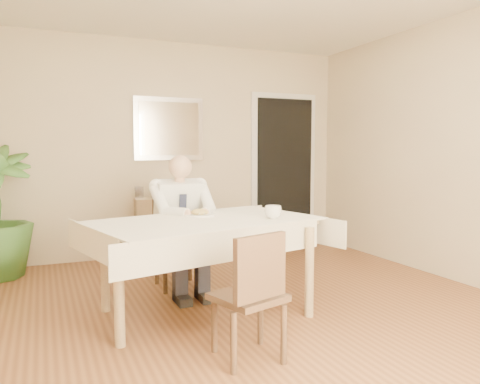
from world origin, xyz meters
name	(u,v)px	position (x,y,z in m)	size (l,w,h in m)	color
room	(259,149)	(0.00, 0.00, 1.30)	(5.00, 5.02, 2.60)	brown
doorway	(284,172)	(1.55, 2.46, 1.00)	(0.96, 0.07, 2.10)	silver
mirror	(169,129)	(-0.04, 2.47, 1.55)	(0.86, 0.04, 0.76)	silver
dining_table	(205,230)	(-0.33, 0.28, 0.67)	(1.96, 1.43, 0.75)	tan
chair_far	(176,238)	(-0.33, 1.15, 0.46)	(0.43, 0.44, 0.82)	#3C2718
chair_near	(253,291)	(-0.34, -0.64, 0.45)	(0.48, 0.49, 0.80)	#3C2718
seated_man	(184,217)	(-0.33, 0.87, 0.69)	(0.48, 0.72, 1.24)	white
plate	(199,215)	(-0.30, 0.49, 0.76)	(0.26, 0.26, 0.02)	white
food	(199,212)	(-0.30, 0.49, 0.78)	(0.14, 0.14, 0.06)	olive
knife	(206,213)	(-0.26, 0.43, 0.78)	(0.01, 0.01, 0.13)	silver
fork	(197,214)	(-0.34, 0.43, 0.78)	(0.01, 0.01, 0.13)	silver
coffee_mug	(273,212)	(0.18, 0.11, 0.80)	(0.13, 0.13, 0.10)	white
sideboard	(174,227)	(-0.04, 2.32, 0.36)	(0.90, 0.31, 0.72)	tan
photo_frame_left	(139,192)	(-0.43, 2.39, 0.79)	(0.10, 0.02, 0.14)	silver
photo_frame_center	(156,192)	(-0.24, 2.37, 0.79)	(0.10, 0.02, 0.14)	silver
photo_frame_right	(181,191)	(0.06, 2.33, 0.79)	(0.10, 0.02, 0.14)	silver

